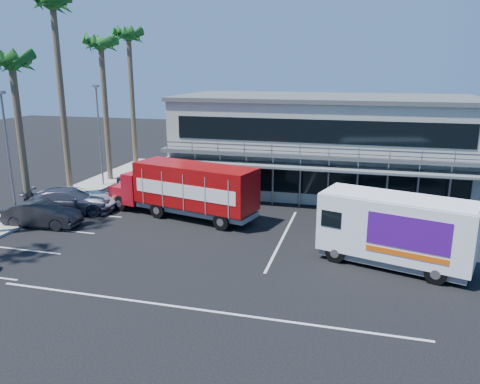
# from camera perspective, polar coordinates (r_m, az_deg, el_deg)

# --- Properties ---
(ground) EXTENTS (120.00, 120.00, 0.00)m
(ground) POSITION_cam_1_polar(r_m,az_deg,el_deg) (24.55, -0.61, -7.51)
(ground) COLOR black
(ground) RESTS_ON ground
(building) EXTENTS (22.40, 12.00, 7.30)m
(building) POSITION_cam_1_polar(r_m,az_deg,el_deg) (37.37, 10.04, 5.89)
(building) COLOR #9DA093
(building) RESTS_ON ground
(curb_strip) EXTENTS (3.00, 32.00, 0.16)m
(curb_strip) POSITION_cam_1_polar(r_m,az_deg,el_deg) (36.15, -21.44, -1.03)
(curb_strip) COLOR #A5A399
(curb_strip) RESTS_ON ground
(palm_c) EXTENTS (2.80, 2.80, 10.75)m
(palm_c) POSITION_cam_1_polar(r_m,az_deg,el_deg) (32.54, -26.00, 13.19)
(palm_c) COLOR brown
(palm_c) RESTS_ON ground
(palm_d) EXTENTS (2.80, 2.80, 14.75)m
(palm_d) POSITION_cam_1_polar(r_m,az_deg,el_deg) (36.83, -21.76, 19.27)
(palm_d) COLOR brown
(palm_d) RESTS_ON ground
(palm_e) EXTENTS (2.80, 2.80, 12.25)m
(palm_e) POSITION_cam_1_polar(r_m,az_deg,el_deg) (40.61, -16.56, 16.02)
(palm_e) COLOR brown
(palm_e) RESTS_ON ground
(palm_f) EXTENTS (2.80, 2.80, 13.25)m
(palm_f) POSITION_cam_1_polar(r_m,az_deg,el_deg) (45.63, -13.39, 17.17)
(palm_f) COLOR brown
(palm_f) RESTS_ON ground
(light_pole_near) EXTENTS (0.50, 0.25, 8.09)m
(light_pole_near) POSITION_cam_1_polar(r_m,az_deg,el_deg) (30.95, -26.40, 4.31)
(light_pole_near) COLOR gray
(light_pole_near) RESTS_ON ground
(light_pole_far) EXTENTS (0.50, 0.25, 8.09)m
(light_pole_far) POSITION_cam_1_polar(r_m,az_deg,el_deg) (38.93, -16.78, 7.10)
(light_pole_far) COLOR gray
(light_pole_far) RESTS_ON ground
(red_truck) EXTENTS (10.66, 4.89, 3.50)m
(red_truck) POSITION_cam_1_polar(r_m,az_deg,el_deg) (30.05, -6.62, 0.47)
(red_truck) COLOR #A60D18
(red_truck) RESTS_ON ground
(white_van) EXTENTS (7.53, 4.37, 3.48)m
(white_van) POSITION_cam_1_polar(r_m,az_deg,el_deg) (23.71, 18.41, -4.37)
(white_van) COLOR white
(white_van) RESTS_ON ground
(parked_car_b) EXTENTS (4.77, 1.98, 1.53)m
(parked_car_b) POSITION_cam_1_polar(r_m,az_deg,el_deg) (30.84, -22.98, -2.50)
(parked_car_b) COLOR black
(parked_car_b) RESTS_ON ground
(parked_car_c) EXTENTS (6.28, 4.33, 1.59)m
(parked_car_c) POSITION_cam_1_polar(r_m,az_deg,el_deg) (33.30, -19.67, -0.90)
(parked_car_c) COLOR white
(parked_car_c) RESTS_ON ground
(parked_car_d) EXTENTS (6.15, 3.93, 1.66)m
(parked_car_d) POSITION_cam_1_polar(r_m,az_deg,el_deg) (32.97, -20.06, -1.02)
(parked_car_d) COLOR #333744
(parked_car_d) RESTS_ON ground
(parked_car_e) EXTENTS (4.35, 1.84, 1.47)m
(parked_car_e) POSITION_cam_1_polar(r_m,az_deg,el_deg) (37.60, -11.59, 1.33)
(parked_car_e) COLOR slate
(parked_car_e) RESTS_ON ground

